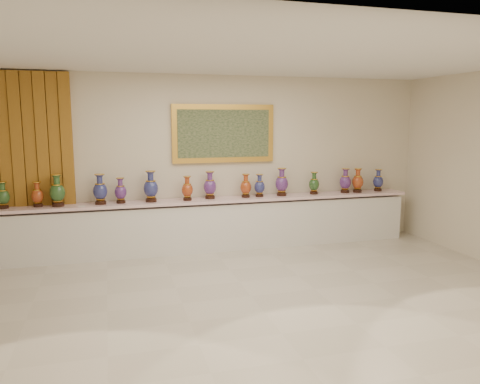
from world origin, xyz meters
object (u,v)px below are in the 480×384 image
object	(u,v)px
vase_0	(3,197)
vase_2	(57,192)
vase_1	(38,196)
counter	(213,225)

from	to	relation	value
vase_0	vase_2	distance (m)	0.78
vase_2	vase_1	bearing A→B (deg)	169.01
vase_1	vase_2	bearing A→B (deg)	-10.99
counter	vase_0	xyz separation A→B (m)	(-3.26, -0.01, 0.65)
vase_0	vase_1	world-z (taller)	vase_0
counter	vase_1	xyz separation A→B (m)	(-2.77, 0.00, 0.64)
vase_0	vase_2	size ratio (longest dim) A/B	0.81
counter	vase_2	xyz separation A→B (m)	(-2.48, -0.06, 0.69)
counter	vase_2	distance (m)	2.57
vase_2	counter	bearing A→B (deg)	1.27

